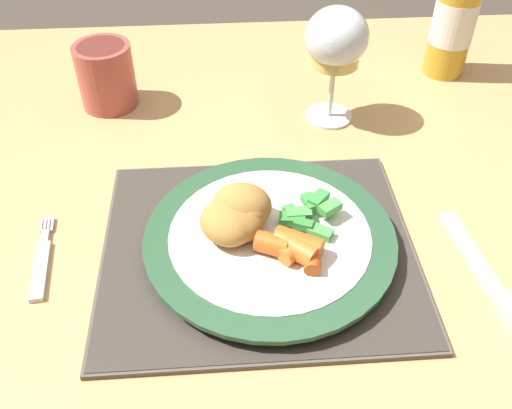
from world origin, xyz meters
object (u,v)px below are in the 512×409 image
at_px(dining_table, 261,229).
at_px(wine_glass, 336,42).
at_px(dinner_plate, 265,240).
at_px(bottle, 458,5).
at_px(drinking_cup, 106,74).
at_px(table_knife, 494,288).
at_px(fork, 42,263).

distance_m(dining_table, wine_glass, 0.26).
relative_size(dinner_plate, bottle, 0.94).
bearing_deg(drinking_cup, wine_glass, -10.56).
bearing_deg(dining_table, bottle, 39.65).
bearing_deg(table_knife, fork, 171.83).
bearing_deg(bottle, drinking_cup, -173.57).
relative_size(fork, bottle, 0.43).
xyz_separation_m(wine_glass, bottle, (0.20, 0.12, -0.01)).
height_order(fork, bottle, bottle).
bearing_deg(dinner_plate, bottle, 49.77).
bearing_deg(dining_table, wine_glass, 52.49).
relative_size(wine_glass, bottle, 0.56).
distance_m(wine_glass, bottle, 0.23).
relative_size(table_knife, drinking_cup, 2.11).
relative_size(dining_table, dinner_plate, 5.94).
bearing_deg(dining_table, drinking_cup, 136.11).
xyz_separation_m(dining_table, dinner_plate, (-0.00, -0.11, 0.10)).
bearing_deg(dinner_plate, fork, -179.19).
relative_size(fork, drinking_cup, 1.33).
xyz_separation_m(dining_table, fork, (-0.24, -0.12, 0.08)).
bearing_deg(fork, table_knife, -8.17).
bearing_deg(fork, dining_table, 25.98).
distance_m(fork, table_knife, 0.46).
relative_size(dinner_plate, table_knife, 1.39).
bearing_deg(dinner_plate, wine_glass, 66.26).
bearing_deg(wine_glass, table_knife, -70.50).
distance_m(fork, bottle, 0.67).
xyz_separation_m(fork, wine_glass, (0.35, 0.26, 0.11)).
xyz_separation_m(dining_table, wine_glass, (0.11, 0.14, 0.19)).
xyz_separation_m(dinner_plate, wine_glass, (0.11, 0.25, 0.10)).
distance_m(dining_table, bottle, 0.44).
xyz_separation_m(dinner_plate, bottle, (0.31, 0.37, 0.09)).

